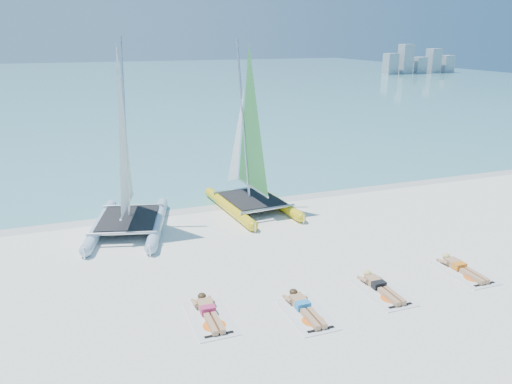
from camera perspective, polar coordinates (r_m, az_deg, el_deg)
ground at (r=15.49m, az=-0.30°, el=-7.84°), size 140.00×140.00×0.00m
sea at (r=76.58m, az=-17.10°, el=11.87°), size 140.00×115.00×0.01m
wet_sand_strip at (r=20.36m, az=-5.63°, el=-1.54°), size 140.00×1.40×0.01m
distant_skyline at (r=95.35m, az=18.03°, el=13.94°), size 14.00×2.00×5.00m
catamaran_blue at (r=17.88m, az=-14.72°, el=2.07°), size 3.61×5.46×6.84m
catamaran_yellow at (r=19.78m, az=-1.10°, el=4.33°), size 2.78×5.36×6.71m
towel_a at (r=12.64m, az=-5.23°, el=-14.20°), size 1.00×1.85×0.02m
sunbather_a at (r=12.74m, az=-5.48°, el=-13.35°), size 0.37×1.73×0.26m
towel_b at (r=12.83m, az=5.83°, el=-13.68°), size 1.00×1.85×0.02m
sunbather_b at (r=12.92m, az=5.46°, el=-12.86°), size 0.37×1.73×0.26m
towel_c at (r=14.13m, az=14.36°, el=-11.05°), size 1.00×1.85×0.02m
sunbather_c at (r=14.21m, az=13.95°, el=-10.33°), size 0.37×1.73×0.26m
towel_d at (r=15.93m, az=22.75°, el=-8.52°), size 1.00×1.85×0.02m
sunbather_d at (r=16.01m, az=22.33°, el=-7.90°), size 0.37×1.73×0.26m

